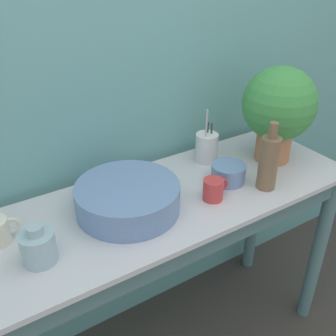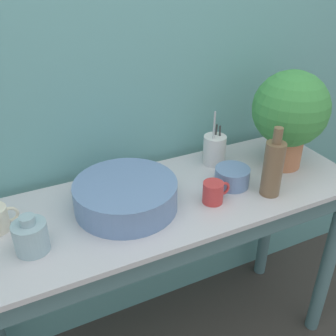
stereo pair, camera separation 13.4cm
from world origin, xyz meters
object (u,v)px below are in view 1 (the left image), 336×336
Objects in this scene: bowl_wash_large at (128,198)px; potted_plant at (279,108)px; bottle_tall at (269,162)px; bowl_small_blue at (228,173)px; bottle_short at (38,246)px; mug_red at (214,189)px; utensil_cup at (207,147)px.

potted_plant is at bearing 0.18° from bowl_wash_large.
potted_plant reaches higher than bottle_tall.
potted_plant reaches higher than bowl_small_blue.
bowl_small_blue is (0.73, 0.04, -0.02)m from bottle_short.
bottle_tall reaches higher than bottle_short.
bottle_short reaches higher than bowl_small_blue.
bottle_tall is 2.01× the size of bowl_small_blue.
bottle_tall reaches higher than bowl_small_blue.
bottle_tall is 2.49× the size of mug_red.
potted_plant reaches higher than mug_red.
potted_plant is 1.66× the size of utensil_cup.
bottle_short is at bearing -165.92° from bowl_wash_large.
bottle_tall is at bearing -140.74° from potted_plant.
bowl_small_blue is (-0.09, 0.11, -0.07)m from bottle_tall.
mug_red is (0.28, -0.10, -0.01)m from bowl_wash_large.
mug_red is at bearing 168.03° from bottle_tall.
bottle_short is (-0.32, -0.08, 0.00)m from bowl_wash_large.
mug_red is 0.28m from utensil_cup.
potted_plant is at bearing 4.77° from bottle_short.
potted_plant is 1.11× the size of bowl_wash_large.
bottle_short is 0.52× the size of utensil_cup.
bottle_tall reaches higher than bowl_wash_large.
potted_plant is 1.50× the size of bottle_tall.
utensil_cup is at bearing 15.99° from bottle_short.
bottle_short is (-0.82, 0.06, -0.06)m from bottle_tall.
utensil_cup is at bearing 102.41° from bottle_tall.
bottle_tall is at bearing -16.35° from bowl_wash_large.
potted_plant reaches higher than bottle_short.
bottle_tall is at bearing -49.90° from bowl_small_blue.
bowl_wash_large is at bearing 163.65° from bottle_tall.
potted_plant reaches higher than utensil_cup.
mug_red is at bearing -1.84° from bottle_short.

